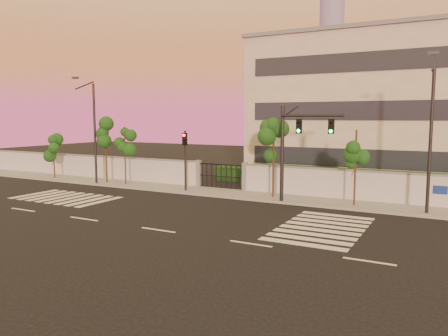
# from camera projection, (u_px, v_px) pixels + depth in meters

# --- Properties ---
(ground) EXTENTS (120.00, 120.00, 0.00)m
(ground) POSITION_uv_depth(u_px,v_px,m) (158.00, 230.00, 21.44)
(ground) COLOR black
(ground) RESTS_ON ground
(sidewalk) EXTENTS (60.00, 3.00, 0.15)m
(sidewalk) POSITION_uv_depth(u_px,v_px,m) (248.00, 195.00, 30.63)
(sidewalk) COLOR gray
(sidewalk) RESTS_ON ground
(perimeter_wall) EXTENTS (60.00, 0.36, 2.20)m
(perimeter_wall) POSITION_uv_depth(u_px,v_px,m) (259.00, 179.00, 31.78)
(perimeter_wall) COLOR #B4B7BC
(perimeter_wall) RESTS_ON ground
(hedge_row) EXTENTS (41.00, 4.25, 1.80)m
(hedge_row) POSITION_uv_depth(u_px,v_px,m) (285.00, 178.00, 33.71)
(hedge_row) COLOR #103510
(hedge_row) RESTS_ON ground
(institutional_building) EXTENTS (24.40, 12.40, 12.25)m
(institutional_building) POSITION_uv_depth(u_px,v_px,m) (408.00, 110.00, 35.77)
(institutional_building) COLOR #B5B099
(institutional_building) RESTS_ON ground
(distant_skyscraper) EXTENTS (16.00, 16.00, 118.00)m
(distant_skyscraper) POSITION_uv_depth(u_px,v_px,m) (331.00, 32.00, 290.00)
(distant_skyscraper) COLOR slate
(distant_skyscraper) RESTS_ON ground
(road_markings) EXTENTS (57.00, 7.62, 0.02)m
(road_markings) POSITION_uv_depth(u_px,v_px,m) (175.00, 212.00, 25.47)
(road_markings) COLOR silver
(road_markings) RESTS_ON ground
(street_tree_a) EXTENTS (1.41, 1.12, 3.84)m
(street_tree_a) POSITION_uv_depth(u_px,v_px,m) (54.00, 148.00, 38.69)
(street_tree_a) COLOR #382314
(street_tree_a) RESTS_ON ground
(street_tree_b) EXTENTS (1.64, 1.31, 5.35)m
(street_tree_b) POSITION_uv_depth(u_px,v_px,m) (106.00, 137.00, 35.73)
(street_tree_b) COLOR #382314
(street_tree_b) RESTS_ON ground
(street_tree_c) EXTENTS (1.38, 1.10, 4.78)m
(street_tree_c) POSITION_uv_depth(u_px,v_px,m) (125.00, 142.00, 34.94)
(street_tree_c) COLOR #382314
(street_tree_c) RESTS_ON ground
(street_tree_d) EXTENTS (1.56, 1.24, 5.30)m
(street_tree_d) POSITION_uv_depth(u_px,v_px,m) (274.00, 142.00, 29.11)
(street_tree_d) COLOR #382314
(street_tree_d) RESTS_ON ground
(street_tree_e) EXTENTS (1.41, 1.12, 4.77)m
(street_tree_e) POSITION_uv_depth(u_px,v_px,m) (356.00, 151.00, 26.45)
(street_tree_e) COLOR #382314
(street_tree_e) RESTS_ON ground
(traffic_signal_main) EXTENTS (3.93, 0.55, 6.22)m
(traffic_signal_main) POSITION_uv_depth(u_px,v_px,m) (294.00, 143.00, 27.38)
(traffic_signal_main) COLOR black
(traffic_signal_main) RESTS_ON ground
(traffic_signal_secondary) EXTENTS (0.35, 0.34, 4.55)m
(traffic_signal_secondary) POSITION_uv_depth(u_px,v_px,m) (185.00, 153.00, 31.96)
(traffic_signal_secondary) COLOR black
(traffic_signal_secondary) RESTS_ON ground
(streetlight_west) EXTENTS (0.51, 2.07, 8.60)m
(streetlight_west) POSITION_uv_depth(u_px,v_px,m) (93.00, 128.00, 35.28)
(streetlight_west) COLOR black
(streetlight_west) RESTS_ON ground
(streetlight_east) EXTENTS (0.53, 2.12, 8.81)m
(streetlight_east) POSITION_uv_depth(u_px,v_px,m) (431.00, 131.00, 23.90)
(streetlight_east) COLOR black
(streetlight_east) RESTS_ON ground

